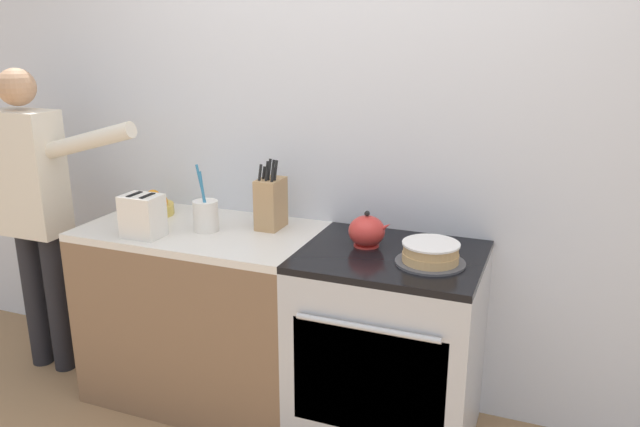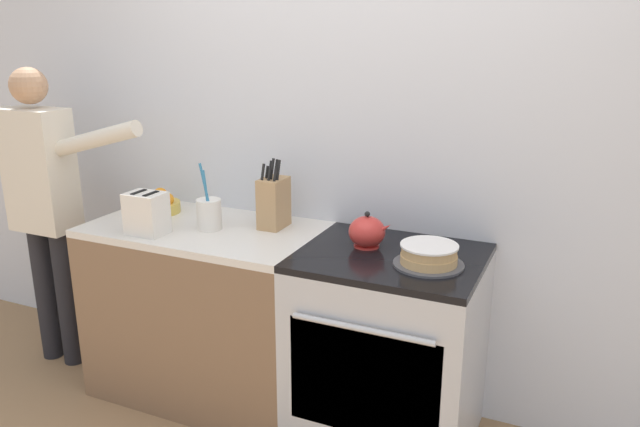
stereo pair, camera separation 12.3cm
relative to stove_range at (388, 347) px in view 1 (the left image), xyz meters
The scene contains 10 objects.
wall_back 0.96m from the stove_range, 128.92° to the left, with size 8.00×0.04×2.60m.
counter_cabinet 0.94m from the stove_range, behind, with size 1.11×0.64×0.89m.
stove_range is the anchor object (origin of this frame).
layer_cake 0.52m from the stove_range, 17.60° to the right, with size 0.28×0.28×0.09m.
tea_kettle 0.53m from the stove_range, 157.24° to the left, with size 0.20×0.16×0.16m.
knife_block 0.86m from the stove_range, 168.13° to the left, with size 0.11×0.16×0.33m.
utensil_crock 1.03m from the stove_range, behind, with size 0.12×0.12×0.32m.
fruit_bowl 1.38m from the stove_range, behind, with size 0.23×0.23×0.11m.
toaster 1.25m from the stove_range, 169.91° to the right, with size 0.19×0.13×0.20m.
person_baker 1.95m from the stove_range, behind, with size 0.92×0.20×1.62m.
Camera 1 is at (0.91, -2.09, 1.81)m, focal length 35.00 mm.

